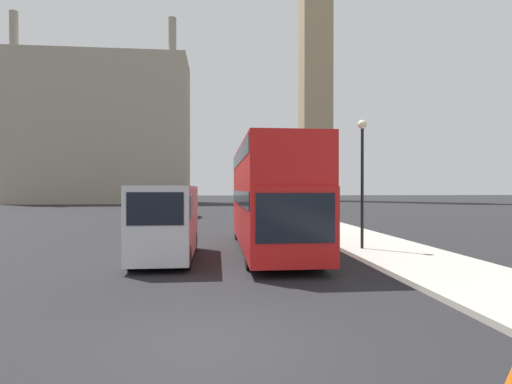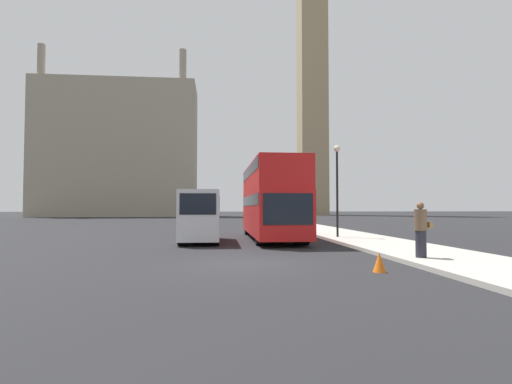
% 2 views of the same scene
% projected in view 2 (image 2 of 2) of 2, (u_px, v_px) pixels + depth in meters
% --- Properties ---
extents(ground_plane, '(300.00, 300.00, 0.00)m').
position_uv_depth(ground_plane, '(244.00, 263.00, 12.82)').
color(ground_plane, black).
extents(sidewalk_strip, '(3.78, 120.00, 0.15)m').
position_uv_depth(sidewalk_strip, '(447.00, 258.00, 13.49)').
color(sidewalk_strip, '#ADA89E').
rests_on(sidewalk_strip, ground_plane).
extents(clock_tower, '(6.64, 6.81, 76.02)m').
position_uv_depth(clock_tower, '(312.00, 49.00, 93.61)').
color(clock_tower, tan).
rests_on(clock_tower, ground_plane).
extents(building_block_distant, '(29.77, 11.27, 31.32)m').
position_uv_depth(building_block_distant, '(118.00, 150.00, 77.53)').
color(building_block_distant, '#9E937F').
rests_on(building_block_distant, ground_plane).
extents(red_double_decker_bus, '(2.54, 10.73, 4.19)m').
position_uv_depth(red_double_decker_bus, '(271.00, 197.00, 22.61)').
color(red_double_decker_bus, red).
rests_on(red_double_decker_bus, ground_plane).
extents(white_van, '(1.94, 5.35, 2.61)m').
position_uv_depth(white_van, '(200.00, 215.00, 20.40)').
color(white_van, silver).
rests_on(white_van, ground_plane).
extents(pedestrian, '(0.56, 0.40, 1.82)m').
position_uv_depth(pedestrian, '(421.00, 230.00, 13.09)').
color(pedestrian, '#23232D').
rests_on(pedestrian, sidewalk_strip).
extents(street_lamp, '(0.36, 0.36, 5.10)m').
position_uv_depth(street_lamp, '(337.00, 176.00, 22.26)').
color(street_lamp, black).
rests_on(street_lamp, sidewalk_strip).
extents(parked_sedan, '(1.77, 4.55, 1.50)m').
position_uv_depth(parked_sedan, '(200.00, 218.00, 41.37)').
color(parked_sedan, silver).
rests_on(parked_sedan, ground_plane).
extents(traffic_cone, '(0.36, 0.36, 0.55)m').
position_uv_depth(traffic_cone, '(379.00, 262.00, 11.03)').
color(traffic_cone, orange).
rests_on(traffic_cone, ground_plane).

